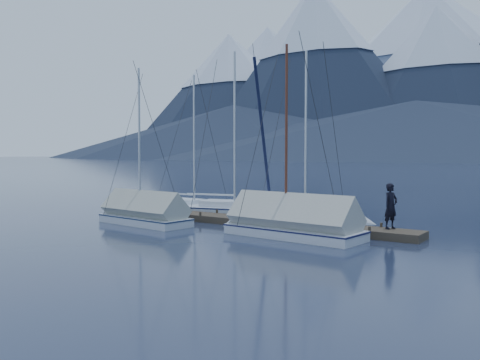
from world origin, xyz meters
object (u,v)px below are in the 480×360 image
at_px(sailboat_covered_near, 283,225).
at_px(sailboat_open_mid, 244,213).
at_px(sailboat_open_left, 200,209).
at_px(sailboat_covered_far, 139,215).
at_px(person, 391,206).
at_px(sailboat_open_right, 314,219).

bearing_deg(sailboat_covered_near, sailboat_open_mid, 138.15).
xyz_separation_m(sailboat_open_left, sailboat_covered_far, (0.61, -5.62, 0.26)).
xyz_separation_m(sailboat_open_mid, person, (9.24, -2.41, 1.12)).
relative_size(sailboat_open_right, person, 4.99).
bearing_deg(sailboat_covered_far, sailboat_covered_near, 6.09).
distance_m(sailboat_open_left, sailboat_covered_far, 5.66).
xyz_separation_m(sailboat_open_right, person, (4.65, -2.13, 1.13)).
distance_m(sailboat_open_right, sailboat_covered_far, 8.92).
relative_size(sailboat_open_mid, sailboat_open_right, 1.06).
distance_m(sailboat_open_right, person, 5.24).
bearing_deg(sailboat_open_mid, sailboat_open_left, -178.77).
xyz_separation_m(sailboat_open_left, sailboat_open_right, (7.70, -0.21, 0.01)).
bearing_deg(sailboat_covered_far, sailboat_open_right, 37.35).
height_order(sailboat_open_right, sailboat_covered_far, sailboat_open_right).
distance_m(sailboat_covered_near, sailboat_covered_far, 7.94).
bearing_deg(person, sailboat_covered_far, 127.56).
bearing_deg(sailboat_covered_near, sailboat_covered_far, -173.91).
distance_m(sailboat_open_mid, sailboat_covered_far, 6.21).
xyz_separation_m(sailboat_open_left, sailboat_open_mid, (3.11, 0.07, 0.02)).
bearing_deg(sailboat_open_left, sailboat_open_mid, 1.23).
bearing_deg(person, sailboat_open_left, 101.22).
height_order(sailboat_open_right, sailboat_covered_near, sailboat_open_right).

